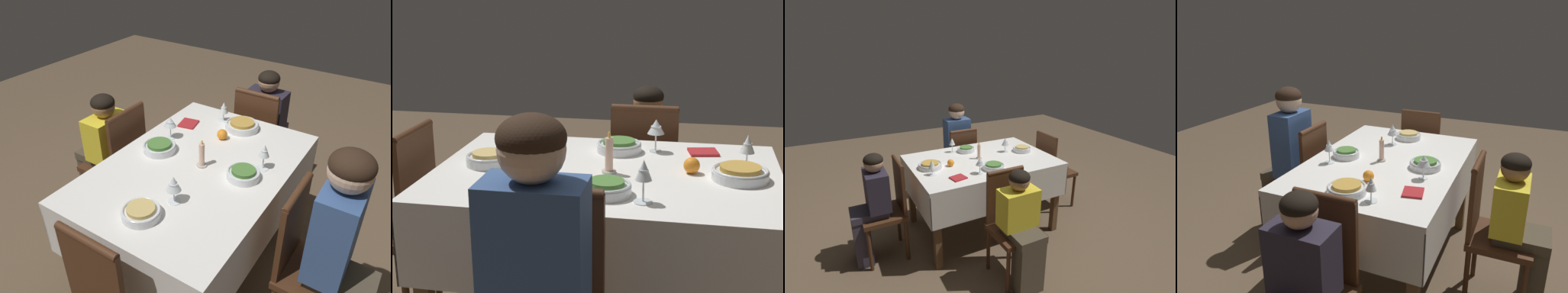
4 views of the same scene
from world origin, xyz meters
TOP-DOWN VIEW (x-y plane):
  - ground_plane at (0.00, 0.00)m, footprint 8.00×8.00m
  - dining_table at (0.00, 0.00)m, footprint 1.41×0.97m
  - chair_north at (0.08, 0.72)m, footprint 0.37×0.37m
  - chair_west at (-0.94, -0.02)m, footprint 0.37×0.37m
  - chair_south at (-0.10, -0.72)m, footprint 0.37×0.37m
  - chair_east at (0.94, 0.02)m, footprint 0.37×0.37m
  - person_adult_denim at (0.08, 0.86)m, footprint 0.30×0.34m
  - person_child_dark at (-1.09, -0.02)m, footprint 0.33×0.30m
  - person_child_yellow at (-0.10, -0.88)m, footprint 0.30×0.33m
  - bowl_north at (-0.04, 0.28)m, footprint 0.18×0.18m
  - wine_glass_north at (-0.18, 0.33)m, footprint 0.07×0.07m
  - bowl_west at (-0.53, 0.02)m, footprint 0.22×0.22m
  - wine_glass_west at (-0.56, -0.14)m, footprint 0.07×0.07m
  - bowl_south at (-0.02, -0.28)m, footprint 0.20×0.20m
  - wine_glass_south at (-0.18, -0.31)m, footprint 0.08×0.08m
  - bowl_east at (0.50, 0.01)m, footprint 0.19×0.19m
  - wine_glass_east at (0.33, 0.08)m, footprint 0.08×0.08m
  - candle_centerpiece at (-0.01, 0.03)m, footprint 0.06×0.06m
  - orange_fruit at (-0.34, -0.03)m, footprint 0.07×0.07m
  - napkin_red_folded at (-0.39, -0.32)m, footprint 0.15×0.13m

SIDE VIEW (x-z plane):
  - ground_plane at x=0.00m, z-range 0.00..0.00m
  - chair_north at x=0.08m, z-range 0.04..0.96m
  - chair_west at x=-0.94m, z-range 0.04..0.96m
  - chair_south at x=-0.10m, z-range 0.04..0.96m
  - chair_east at x=0.94m, z-range 0.04..0.96m
  - person_child_yellow at x=-0.10m, z-range 0.05..1.02m
  - person_child_dark at x=-1.09m, z-range 0.05..1.06m
  - dining_table at x=0.00m, z-range 0.28..1.05m
  - person_adult_denim at x=0.08m, z-range 0.08..1.27m
  - napkin_red_folded at x=-0.39m, z-range 0.77..0.78m
  - bowl_west at x=-0.53m, z-range 0.77..0.82m
  - bowl_south at x=-0.02m, z-range 0.77..0.82m
  - bowl_east at x=0.50m, z-range 0.77..0.82m
  - bowl_north at x=-0.04m, z-range 0.77..0.82m
  - orange_fruit at x=-0.34m, z-range 0.77..0.83m
  - candle_centerpiece at x=-0.01m, z-range 0.75..0.92m
  - wine_glass_west at x=-0.56m, z-range 0.79..0.93m
  - wine_glass_east at x=0.33m, z-range 0.80..0.95m
  - wine_glass_south at x=-0.18m, z-range 0.80..0.95m
  - wine_glass_north at x=-0.18m, z-range 0.80..0.96m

